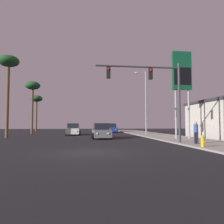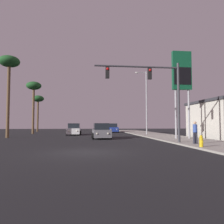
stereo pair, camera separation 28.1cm
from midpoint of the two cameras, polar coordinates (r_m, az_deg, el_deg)
The scene contains 13 objects.
ground_plane at distance 12.60m, azimuth -6.89°, elevation -10.42°, with size 120.00×120.00×0.00m, color black.
sidewalk_right at distance 24.50m, azimuth 15.96°, elevation -6.62°, with size 5.00×60.00×0.12m.
car_blue at distance 41.69m, azimuth -0.32°, elevation -4.28°, with size 2.04×4.33×1.68m.
car_white at distance 32.30m, azimuth -10.33°, elevation -4.57°, with size 2.04×4.32×1.68m.
car_grey at distance 24.11m, azimuth -3.16°, elevation -5.12°, with size 2.04×4.33×1.68m.
traffic_light_mast at distance 18.18m, azimuth 10.96°, elevation 6.77°, with size 6.99×0.36×6.50m.
street_lamp at distance 31.53m, azimuth 8.36°, elevation 3.31°, with size 1.74×0.24×9.00m.
gas_station_sign at distance 24.01m, azimuth 17.43°, elevation 9.08°, with size 2.00×0.42×9.00m.
fire_hydrant at distance 15.38m, azimuth 22.10°, elevation -7.06°, with size 0.24×0.34×0.76m.
pedestrian_on_sidewalk at distance 17.63m, azimuth 20.66°, elevation -4.77°, with size 0.34×0.32×1.67m.
palm_tree_near at distance 28.79m, azimuth -25.69°, elevation 10.77°, with size 2.40×2.40×9.62m.
palm_tree_mid at distance 37.92m, azimuth -20.22°, elevation 5.82°, with size 2.40×2.40×8.49m.
palm_tree_far at distance 47.81m, azimuth -19.26°, elevation 2.92°, with size 2.40×2.40×7.51m.
Camera 1 is at (-0.21, -12.48, 1.61)m, focal length 35.00 mm.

